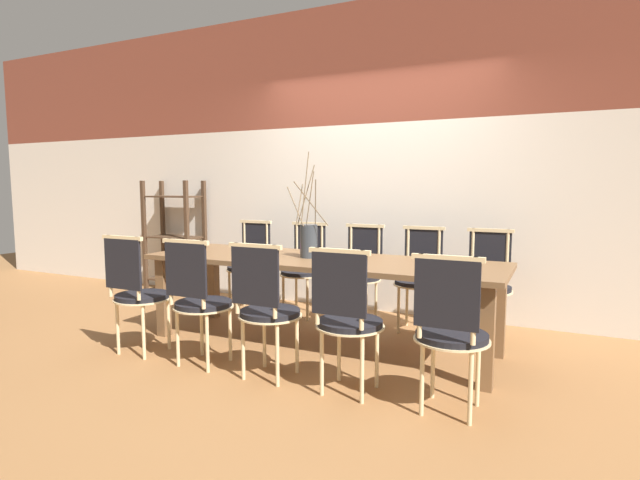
{
  "coord_description": "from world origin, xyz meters",
  "views": [
    {
      "loc": [
        1.76,
        -3.62,
        1.32
      ],
      "look_at": [
        0.0,
        0.0,
        0.88
      ],
      "focal_mm": 28.0,
      "sensor_mm": 36.0,
      "label": 1
    }
  ],
  "objects_px": {
    "shelving_rack": "(175,237)",
    "chair_near_center": "(266,306)",
    "vase_centerpiece": "(309,240)",
    "book_stack": "(254,250)",
    "chair_far_center": "(360,270)",
    "dining_table": "(320,268)"
  },
  "relations": [
    {
      "from": "dining_table",
      "to": "vase_centerpiece",
      "type": "relative_size",
      "value": 3.39
    },
    {
      "from": "chair_far_center",
      "to": "vase_centerpiece",
      "type": "xyz_separation_m",
      "value": [
        -0.14,
        -0.8,
        0.37
      ]
    },
    {
      "from": "chair_near_center",
      "to": "shelving_rack",
      "type": "xyz_separation_m",
      "value": [
        -2.51,
        1.9,
        0.18
      ]
    },
    {
      "from": "dining_table",
      "to": "chair_near_center",
      "type": "height_order",
      "value": "chair_near_center"
    },
    {
      "from": "dining_table",
      "to": "vase_centerpiece",
      "type": "height_order",
      "value": "vase_centerpiece"
    },
    {
      "from": "vase_centerpiece",
      "to": "shelving_rack",
      "type": "xyz_separation_m",
      "value": [
        -2.42,
        1.09,
        -0.19
      ]
    },
    {
      "from": "shelving_rack",
      "to": "vase_centerpiece",
      "type": "bearing_deg",
      "value": -24.23
    },
    {
      "from": "dining_table",
      "to": "shelving_rack",
      "type": "height_order",
      "value": "shelving_rack"
    },
    {
      "from": "chair_near_center",
      "to": "shelving_rack",
      "type": "bearing_deg",
      "value": 142.87
    },
    {
      "from": "dining_table",
      "to": "shelving_rack",
      "type": "distance_m",
      "value": 2.75
    },
    {
      "from": "dining_table",
      "to": "chair_far_center",
      "type": "relative_size",
      "value": 3.1
    },
    {
      "from": "chair_near_center",
      "to": "chair_far_center",
      "type": "distance_m",
      "value": 1.62
    },
    {
      "from": "chair_near_center",
      "to": "vase_centerpiece",
      "type": "height_order",
      "value": "vase_centerpiece"
    },
    {
      "from": "dining_table",
      "to": "chair_far_center",
      "type": "xyz_separation_m",
      "value": [
        0.04,
        0.81,
        -0.14
      ]
    },
    {
      "from": "chair_far_center",
      "to": "shelving_rack",
      "type": "height_order",
      "value": "shelving_rack"
    },
    {
      "from": "vase_centerpiece",
      "to": "book_stack",
      "type": "xyz_separation_m",
      "value": [
        -0.62,
        0.13,
        -0.13
      ]
    },
    {
      "from": "shelving_rack",
      "to": "chair_near_center",
      "type": "bearing_deg",
      "value": -37.13
    },
    {
      "from": "chair_far_center",
      "to": "shelving_rack",
      "type": "xyz_separation_m",
      "value": [
        -2.56,
        0.28,
        0.18
      ]
    },
    {
      "from": "chair_near_center",
      "to": "book_stack",
      "type": "relative_size",
      "value": 4.24
    },
    {
      "from": "chair_far_center",
      "to": "vase_centerpiece",
      "type": "height_order",
      "value": "vase_centerpiece"
    },
    {
      "from": "book_stack",
      "to": "shelving_rack",
      "type": "bearing_deg",
      "value": 151.85
    },
    {
      "from": "chair_near_center",
      "to": "book_stack",
      "type": "height_order",
      "value": "chair_near_center"
    }
  ]
}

